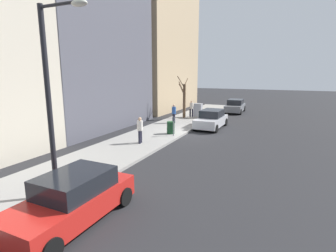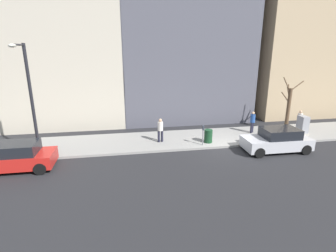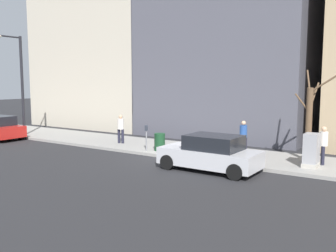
{
  "view_description": "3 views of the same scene",
  "coord_description": "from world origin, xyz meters",
  "px_view_note": "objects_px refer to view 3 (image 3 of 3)",
  "views": [
    {
      "loc": [
        -6.8,
        18.1,
        4.51
      ],
      "look_at": [
        -0.14,
        3.73,
        1.31
      ],
      "focal_mm": 28.0,
      "sensor_mm": 36.0,
      "label": 1
    },
    {
      "loc": [
        -15.37,
        6.7,
        6.36
      ],
      "look_at": [
        1.49,
        3.71,
        1.29
      ],
      "focal_mm": 28.0,
      "sensor_mm": 36.0,
      "label": 2
    },
    {
      "loc": [
        -14.89,
        -9.92,
        3.75
      ],
      "look_at": [
        0.75,
        0.39,
        1.49
      ],
      "focal_mm": 40.0,
      "sensor_mm": 36.0,
      "label": 3
    }
  ],
  "objects_px": {
    "bare_tree": "(309,120)",
    "utility_box": "(311,151)",
    "pedestrian_near_meter": "(323,143)",
    "streetlamp": "(18,77)",
    "trash_bin": "(160,142)",
    "pedestrian_far_corner": "(121,127)",
    "parked_car_silver": "(211,153)",
    "parking_meter": "(146,135)",
    "pedestrian_midblock": "(243,135)",
    "office_tower_right": "(122,28)"
  },
  "relations": [
    {
      "from": "pedestrian_near_meter",
      "to": "office_tower_right",
      "type": "distance_m",
      "value": 22.15
    },
    {
      "from": "office_tower_right",
      "to": "parked_car_silver",
      "type": "bearing_deg",
      "value": -129.01
    },
    {
      "from": "streetlamp",
      "to": "parked_car_silver",
      "type": "bearing_deg",
      "value": -95.15
    },
    {
      "from": "parking_meter",
      "to": "streetlamp",
      "type": "distance_m",
      "value": 10.71
    },
    {
      "from": "bare_tree",
      "to": "pedestrian_near_meter",
      "type": "distance_m",
      "value": 1.29
    },
    {
      "from": "pedestrian_near_meter",
      "to": "pedestrian_midblock",
      "type": "bearing_deg",
      "value": -105.91
    },
    {
      "from": "utility_box",
      "to": "pedestrian_midblock",
      "type": "relative_size",
      "value": 0.86
    },
    {
      "from": "parked_car_silver",
      "to": "trash_bin",
      "type": "height_order",
      "value": "parked_car_silver"
    },
    {
      "from": "pedestrian_far_corner",
      "to": "office_tower_right",
      "type": "xyz_separation_m",
      "value": [
        9.55,
        7.87,
        7.36
      ]
    },
    {
      "from": "parking_meter",
      "to": "pedestrian_near_meter",
      "type": "distance_m",
      "value": 8.46
    },
    {
      "from": "pedestrian_near_meter",
      "to": "utility_box",
      "type": "bearing_deg",
      "value": -32.66
    },
    {
      "from": "streetlamp",
      "to": "pedestrian_near_meter",
      "type": "relative_size",
      "value": 3.92
    },
    {
      "from": "trash_bin",
      "to": "pedestrian_midblock",
      "type": "distance_m",
      "value": 4.29
    },
    {
      "from": "parked_car_silver",
      "to": "pedestrian_near_meter",
      "type": "relative_size",
      "value": 2.55
    },
    {
      "from": "streetlamp",
      "to": "bare_tree",
      "type": "distance_m",
      "value": 18.08
    },
    {
      "from": "pedestrian_far_corner",
      "to": "pedestrian_near_meter",
      "type": "bearing_deg",
      "value": -8.4
    },
    {
      "from": "parking_meter",
      "to": "pedestrian_near_meter",
      "type": "xyz_separation_m",
      "value": [
        1.66,
        -8.29,
        0.11
      ]
    },
    {
      "from": "parking_meter",
      "to": "parked_car_silver",
      "type": "bearing_deg",
      "value": -108.51
    },
    {
      "from": "streetlamp",
      "to": "office_tower_right",
      "type": "distance_m",
      "value": 11.72
    },
    {
      "from": "pedestrian_near_meter",
      "to": "pedestrian_midblock",
      "type": "relative_size",
      "value": 1.0
    },
    {
      "from": "streetlamp",
      "to": "trash_bin",
      "type": "relative_size",
      "value": 7.22
    },
    {
      "from": "parking_meter",
      "to": "pedestrian_near_meter",
      "type": "relative_size",
      "value": 0.81
    },
    {
      "from": "utility_box",
      "to": "parked_car_silver",
      "type": "bearing_deg",
      "value": 123.69
    },
    {
      "from": "pedestrian_far_corner",
      "to": "bare_tree",
      "type": "bearing_deg",
      "value": -5.29
    },
    {
      "from": "pedestrian_near_meter",
      "to": "office_tower_right",
      "type": "relative_size",
      "value": 0.1
    },
    {
      "from": "parked_car_silver",
      "to": "pedestrian_far_corner",
      "type": "distance_m",
      "value": 7.63
    },
    {
      "from": "parked_car_silver",
      "to": "pedestrian_near_meter",
      "type": "distance_m",
      "value": 4.97
    },
    {
      "from": "streetlamp",
      "to": "trash_bin",
      "type": "distance_m",
      "value": 11.34
    },
    {
      "from": "parked_car_silver",
      "to": "pedestrian_midblock",
      "type": "distance_m",
      "value": 3.45
    },
    {
      "from": "pedestrian_far_corner",
      "to": "parked_car_silver",
      "type": "bearing_deg",
      "value": -31.27
    },
    {
      "from": "utility_box",
      "to": "trash_bin",
      "type": "distance_m",
      "value": 7.47
    },
    {
      "from": "trash_bin",
      "to": "pedestrian_midblock",
      "type": "bearing_deg",
      "value": -69.49
    },
    {
      "from": "streetlamp",
      "to": "office_tower_right",
      "type": "xyz_separation_m",
      "value": [
        10.84,
        0.29,
        4.43
      ]
    },
    {
      "from": "bare_tree",
      "to": "pedestrian_near_meter",
      "type": "relative_size",
      "value": 2.48
    },
    {
      "from": "streetlamp",
      "to": "pedestrian_midblock",
      "type": "xyz_separation_m",
      "value": [
        2.11,
        -14.78,
        -2.93
      ]
    },
    {
      "from": "utility_box",
      "to": "trash_bin",
      "type": "height_order",
      "value": "utility_box"
    },
    {
      "from": "bare_tree",
      "to": "parking_meter",
      "type": "bearing_deg",
      "value": 106.1
    },
    {
      "from": "utility_box",
      "to": "pedestrian_far_corner",
      "type": "xyz_separation_m",
      "value": [
        0.27,
        10.67,
        0.24
      ]
    },
    {
      "from": "utility_box",
      "to": "pedestrian_near_meter",
      "type": "bearing_deg",
      "value": -21.09
    },
    {
      "from": "parked_car_silver",
      "to": "bare_tree",
      "type": "distance_m",
      "value": 4.96
    },
    {
      "from": "trash_bin",
      "to": "pedestrian_far_corner",
      "type": "height_order",
      "value": "pedestrian_far_corner"
    },
    {
      "from": "utility_box",
      "to": "pedestrian_midblock",
      "type": "bearing_deg",
      "value": 72.52
    },
    {
      "from": "streetlamp",
      "to": "pedestrian_midblock",
      "type": "distance_m",
      "value": 15.22
    },
    {
      "from": "parked_car_silver",
      "to": "pedestrian_midblock",
      "type": "bearing_deg",
      "value": 0.03
    },
    {
      "from": "parking_meter",
      "to": "pedestrian_midblock",
      "type": "relative_size",
      "value": 0.81
    },
    {
      "from": "parking_meter",
      "to": "trash_bin",
      "type": "xyz_separation_m",
      "value": [
        0.45,
        -0.53,
        -0.38
      ]
    },
    {
      "from": "parking_meter",
      "to": "utility_box",
      "type": "distance_m",
      "value": 8.03
    },
    {
      "from": "trash_bin",
      "to": "pedestrian_far_corner",
      "type": "bearing_deg",
      "value": 78.19
    },
    {
      "from": "bare_tree",
      "to": "utility_box",
      "type": "bearing_deg",
      "value": -161.9
    },
    {
      "from": "parking_meter",
      "to": "streetlamp",
      "type": "relative_size",
      "value": 0.21
    }
  ]
}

